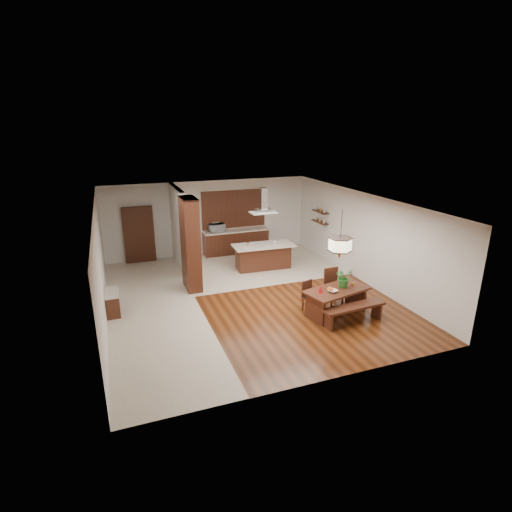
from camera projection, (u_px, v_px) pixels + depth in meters
name	position (u px, v px, depth m)	size (l,w,h in m)	color
room_shell	(246.00, 230.00, 11.43)	(9.00, 9.04, 2.92)	#3E1C0B
tile_hallway	(154.00, 310.00, 11.17)	(2.50, 9.00, 0.01)	beige
tile_kitchen	(257.00, 265.00, 14.72)	(5.50, 4.00, 0.01)	beige
soffit_band	(246.00, 202.00, 11.17)	(8.00, 9.00, 0.02)	#422410
partition_pier	(191.00, 244.00, 12.23)	(0.45, 1.00, 2.90)	black
partition_stub	(179.00, 228.00, 14.10)	(0.18, 2.40, 2.90)	silver
hallway_console	(113.00, 303.00, 10.90)	(0.37, 0.88, 0.63)	black
hallway_doorway	(139.00, 235.00, 14.77)	(1.10, 0.20, 2.10)	black
rear_counter	(236.00, 241.00, 16.00)	(2.60, 0.62, 0.95)	black
kitchen_window	(233.00, 209.00, 15.83)	(2.60, 0.08, 1.50)	brown
shelf_lower	(320.00, 222.00, 15.23)	(0.26, 0.90, 0.04)	black
shelf_upper	(320.00, 212.00, 15.10)	(0.26, 0.90, 0.04)	black
dining_table	(337.00, 296.00, 10.80)	(1.92, 1.27, 0.73)	black
dining_bench	(353.00, 314.00, 10.39)	(1.77, 0.39, 0.50)	black
dining_chair_left	(311.00, 297.00, 11.03)	(0.38, 0.38, 0.85)	black
dining_chair_right	(334.00, 287.00, 11.46)	(0.46, 0.46, 1.03)	black
pendant_lantern	(341.00, 235.00, 10.26)	(0.64, 0.64, 1.31)	#FDE8C2
foliage_plant	(344.00, 277.00, 10.83)	(0.48, 0.42, 0.53)	#266822
fruit_bowl	(333.00, 291.00, 10.54)	(0.25, 0.25, 0.06)	beige
napkin_cone	(320.00, 289.00, 10.50)	(0.13, 0.13, 0.20)	#AA0C0F
gold_ornament	(353.00, 284.00, 10.94)	(0.07, 0.07, 0.10)	gold
kitchen_island	(263.00, 256.00, 14.28)	(2.22, 1.05, 0.90)	black
range_hood	(263.00, 201.00, 13.65)	(0.90, 0.55, 0.87)	silver
island_cup	(275.00, 242.00, 14.20)	(0.13, 0.13, 0.11)	silver
microwave	(217.00, 228.00, 15.51)	(0.59, 0.40, 0.33)	silver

